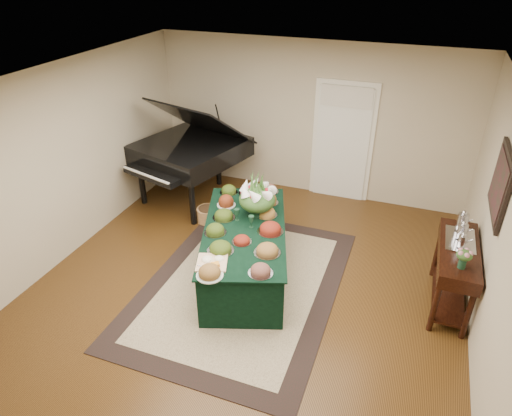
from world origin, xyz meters
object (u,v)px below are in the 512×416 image
(mahogany_sideboard, at_px, (457,261))
(buffet_table, at_px, (245,251))
(floral_centerpiece, at_px, (257,195))
(grand_piano, at_px, (190,150))

(mahogany_sideboard, bearing_deg, buffet_table, -173.21)
(buffet_table, bearing_deg, mahogany_sideboard, 6.79)
(floral_centerpiece, xyz_separation_m, grand_piano, (-1.71, 1.33, -0.11))
(buffet_table, height_order, grand_piano, grand_piano)
(floral_centerpiece, relative_size, grand_piano, 0.24)
(grand_piano, xyz_separation_m, mahogany_sideboard, (4.31, -1.39, -0.27))
(floral_centerpiece, height_order, grand_piano, grand_piano)
(floral_centerpiece, bearing_deg, mahogany_sideboard, -1.27)
(buffet_table, xyz_separation_m, grand_piano, (-1.67, 1.70, 0.56))
(grand_piano, bearing_deg, buffet_table, -45.53)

